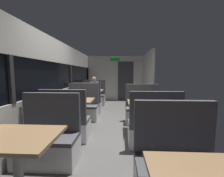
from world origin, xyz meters
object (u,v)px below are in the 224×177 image
Objects in this scene: bench_far_window_facing_end at (88,103)px; bench_far_window_facing_entry at (95,97)px; bench_near_window_facing_entry at (48,142)px; bench_mid_window_facing_end at (66,125)px; dining_table_rear_aisle at (147,106)px; seated_passenger at (94,93)px; dining_table_near_window at (17,144)px; bench_mid_window_facing_entry at (83,109)px; dining_table_far_window at (92,92)px; coffee_cup_primary at (77,99)px; bench_front_aisle_facing_entry at (177,170)px; bench_rear_aisle_facing_entry at (142,111)px; bench_rear_aisle_facing_end at (153,130)px; dining_table_mid_window at (76,103)px.

bench_far_window_facing_entry is at bearing 90.00° from bench_far_window_facing_end.
bench_near_window_facing_entry and bench_mid_window_facing_end have the same top height.
dining_table_rear_aisle is 3.53m from seated_passenger.
dining_table_near_window is 0.82× the size of bench_far_window_facing_entry.
bench_mid_window_facing_entry is 1.54m from dining_table_far_window.
bench_mid_window_facing_entry is at bearing 90.00° from bench_near_window_facing_entry.
dining_table_rear_aisle is 1.71m from coffee_cup_primary.
bench_front_aisle_facing_entry is at bearing -70.11° from seated_passenger.
bench_far_window_facing_end is (0.00, 3.02, 0.00)m from bench_near_window_facing_entry.
bench_rear_aisle_facing_end is at bearing -90.00° from bench_rear_aisle_facing_entry.
seated_passenger is (0.00, 1.33, 0.21)m from bench_far_window_facing_end.
coffee_cup_primary is (0.09, -0.16, 0.15)m from dining_table_mid_window.
bench_far_window_facing_end is at bearing 92.98° from coffee_cup_primary.
dining_table_far_window is 0.82× the size of bench_rear_aisle_facing_end.
bench_near_window_facing_entry is at bearing -161.16° from bench_rear_aisle_facing_end.
bench_rear_aisle_facing_entry is 2.95m from seated_passenger.
bench_rear_aisle_facing_end is at bearing -41.77° from bench_mid_window_facing_entry.
bench_mid_window_facing_entry is 1.00× the size of bench_rear_aisle_facing_entry.
bench_mid_window_facing_end is 0.87× the size of seated_passenger.
bench_far_window_facing_entry is at bearing 90.00° from bench_near_window_facing_entry.
bench_mid_window_facing_entry and bench_far_window_facing_end have the same top height.
bench_mid_window_facing_end reaches higher than dining_table_near_window.
coffee_cup_primary is at bearing -158.93° from bench_rear_aisle_facing_entry.
dining_table_far_window is (0.00, 2.91, 0.31)m from bench_mid_window_facing_end.
dining_table_rear_aisle is (1.79, 0.50, 0.31)m from bench_mid_window_facing_end.
dining_table_far_window is 0.77m from bench_far_window_facing_end.
bench_rear_aisle_facing_entry is at bearing 90.00° from bench_front_aisle_facing_entry.
bench_near_window_facing_entry is 2.21m from bench_mid_window_facing_entry.
dining_table_far_window is 2.50m from bench_rear_aisle_facing_entry.
dining_table_mid_window is at bearing -90.00° from bench_far_window_facing_end.
coffee_cup_primary is (-1.70, 1.95, 0.46)m from bench_front_aisle_facing_entry.
bench_rear_aisle_facing_entry is (0.00, 1.40, 0.00)m from bench_rear_aisle_facing_end.
bench_mid_window_facing_entry is 12.22× the size of coffee_cup_primary.
dining_table_far_window is 0.64m from seated_passenger.
bench_far_window_facing_entry is at bearing 119.93° from dining_table_rear_aisle.
coffee_cup_primary is at bearing 156.44° from bench_rear_aisle_facing_end.
bench_far_window_facing_entry is (0.00, 5.12, -0.31)m from dining_table_near_window.
bench_rear_aisle_facing_end is at bearing 18.84° from bench_near_window_facing_entry.
bench_near_window_facing_entry is at bearing -90.00° from bench_mid_window_facing_end.
bench_near_window_facing_entry is 1.22× the size of dining_table_rear_aisle.
bench_near_window_facing_entry reaches higher than dining_table_rear_aisle.
dining_table_near_window is 0.82× the size of bench_rear_aisle_facing_end.
coffee_cup_primary is at bearing 80.92° from bench_mid_window_facing_end.
dining_table_far_window is at bearing -90.00° from seated_passenger.
dining_table_mid_window is 2.21m from dining_table_far_window.
coffee_cup_primary is (0.09, -3.07, 0.46)m from bench_far_window_facing_entry.
bench_rear_aisle_facing_entry is at bearing -52.55° from seated_passenger.
bench_rear_aisle_facing_end is (1.79, -2.41, 0.00)m from bench_far_window_facing_end.
bench_mid_window_facing_end and bench_far_window_facing_end have the same top height.
bench_mid_window_facing_entry is 1.22× the size of dining_table_rear_aisle.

